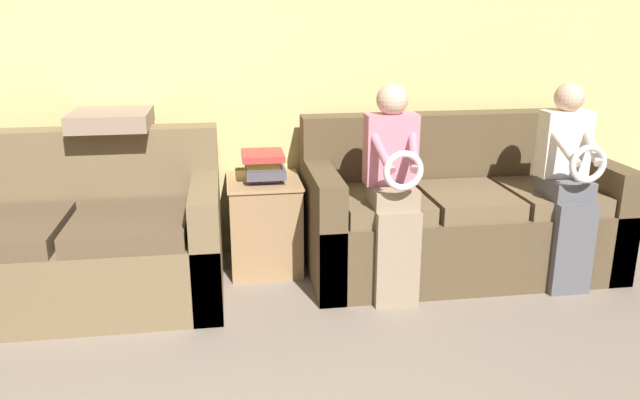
% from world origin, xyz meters
% --- Properties ---
extents(wall_back, '(7.34, 0.06, 2.55)m').
position_xyz_m(wall_back, '(0.00, 3.23, 1.27)').
color(wall_back, '#DBCC7F').
rests_on(wall_back, ground_plane).
extents(couch_main, '(1.94, 0.86, 0.98)m').
position_xyz_m(couch_main, '(1.53, 2.72, 0.35)').
color(couch_main, brown).
rests_on(couch_main, ground_plane).
extents(couch_side, '(1.66, 0.92, 0.95)m').
position_xyz_m(couch_side, '(-0.81, 2.62, 0.33)').
color(couch_side, brown).
rests_on(couch_side, ground_plane).
extents(child_left_seated, '(0.30, 0.38, 1.24)m').
position_xyz_m(child_left_seated, '(1.00, 2.37, 0.69)').
color(child_left_seated, gray).
rests_on(child_left_seated, ground_plane).
extents(child_right_seated, '(0.29, 0.37, 1.23)m').
position_xyz_m(child_right_seated, '(2.06, 2.36, 0.68)').
color(child_right_seated, '#56565B').
rests_on(child_right_seated, ground_plane).
extents(side_shelf, '(0.47, 0.53, 0.59)m').
position_xyz_m(side_shelf, '(0.30, 2.92, 0.30)').
color(side_shelf, '#9E7A51').
rests_on(side_shelf, ground_plane).
extents(book_stack, '(0.26, 0.31, 0.18)m').
position_xyz_m(book_stack, '(0.30, 2.92, 0.69)').
color(book_stack, '#7A4284').
rests_on(book_stack, side_shelf).
extents(throw_pillow, '(0.46, 0.46, 0.10)m').
position_xyz_m(throw_pillow, '(-0.60, 2.93, 1.00)').
color(throw_pillow, gray).
rests_on(throw_pillow, couch_side).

